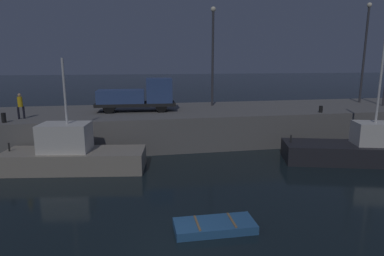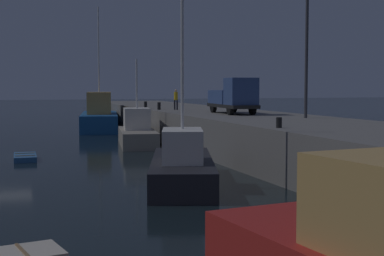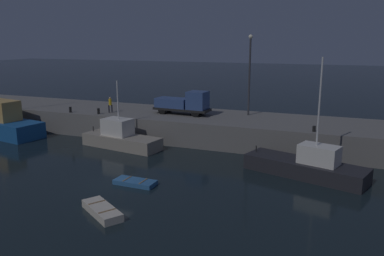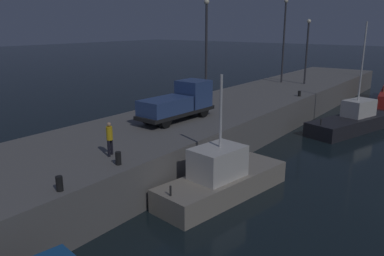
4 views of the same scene
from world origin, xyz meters
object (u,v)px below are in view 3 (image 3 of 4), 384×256
at_px(fishing_boat_orange, 307,166).
at_px(lamp_post_west, 250,69).
at_px(fishing_boat_white, 121,138).
at_px(dinghy_red_small, 102,210).
at_px(utility_truck, 184,103).
at_px(bollard_east, 70,110).
at_px(rowboat_white_mid, 135,182).
at_px(bollard_central, 314,129).
at_px(dockworker, 110,104).
at_px(bollard_west, 99,111).

xyz_separation_m(fishing_boat_orange, lamp_post_west, (-7.23, 10.39, 6.53)).
height_order(fishing_boat_white, fishing_boat_orange, fishing_boat_orange).
height_order(fishing_boat_orange, dinghy_red_small, fishing_boat_orange).
bearing_deg(fishing_boat_orange, utility_truck, 149.22).
xyz_separation_m(utility_truck, bollard_east, (-12.23, -3.57, -0.92)).
height_order(rowboat_white_mid, bollard_central, bollard_central).
relative_size(fishing_boat_white, rowboat_white_mid, 2.71).
xyz_separation_m(fishing_boat_white, rowboat_white_mid, (6.44, -8.45, -0.81)).
relative_size(lamp_post_west, dockworker, 4.83).
xyz_separation_m(dinghy_red_small, dockworker, (-10.95, 17.83, 3.26)).
relative_size(dinghy_red_small, dockworker, 2.07).
bearing_deg(rowboat_white_mid, dockworker, 129.05).
height_order(fishing_boat_white, utility_truck, fishing_boat_white).
distance_m(fishing_boat_orange, rowboat_white_mid, 13.21).
xyz_separation_m(fishing_boat_orange, dockworker, (-21.79, 6.22, 2.64)).
xyz_separation_m(lamp_post_west, bollard_central, (7.21, -5.53, -4.63)).
bearing_deg(utility_truck, dockworker, -166.54).
bearing_deg(lamp_post_west, fishing_boat_orange, -55.16).
relative_size(rowboat_white_mid, bollard_east, 5.03).
distance_m(fishing_boat_white, rowboat_white_mid, 10.66).
xyz_separation_m(dockworker, bollard_east, (-4.14, -1.64, -0.68)).
bearing_deg(lamp_post_west, rowboat_white_mid, -104.17).
xyz_separation_m(lamp_post_west, utility_truck, (-6.47, -2.23, -3.65)).
bearing_deg(dinghy_red_small, rowboat_white_mid, 97.19).
bearing_deg(fishing_boat_orange, bollard_central, 90.18).
relative_size(fishing_boat_orange, bollard_west, 15.40).
bearing_deg(lamp_post_west, bollard_east, -162.76).
height_order(dockworker, bollard_east, dockworker).
xyz_separation_m(dinghy_red_small, bollard_central, (10.83, 16.46, 2.52)).
xyz_separation_m(rowboat_white_mid, dinghy_red_small, (0.65, -5.13, 0.07)).
height_order(fishing_boat_orange, rowboat_white_mid, fishing_boat_orange).
distance_m(utility_truck, bollard_central, 14.11).
xyz_separation_m(dinghy_red_small, bollard_east, (-15.09, 16.19, 2.58)).
height_order(fishing_boat_white, bollard_east, fishing_boat_white).
xyz_separation_m(dockworker, bollard_west, (-0.67, -1.30, -0.68)).
relative_size(bollard_central, bollard_east, 0.82).
height_order(dinghy_red_small, dockworker, dockworker).
bearing_deg(fishing_boat_white, dockworker, 132.32).
bearing_deg(bollard_east, rowboat_white_mid, -37.45).
distance_m(utility_truck, bollard_west, 9.39).
bearing_deg(fishing_boat_white, lamp_post_west, 38.18).
relative_size(utility_truck, dockworker, 3.59).
bearing_deg(bollard_east, utility_truck, 16.29).
height_order(fishing_boat_white, dockworker, fishing_boat_white).
bearing_deg(bollard_central, fishing_boat_white, -170.86).
distance_m(lamp_post_west, utility_truck, 7.75).
bearing_deg(dinghy_red_small, fishing_boat_white, 117.54).
xyz_separation_m(rowboat_white_mid, lamp_post_west, (4.26, 16.86, 7.22)).
xyz_separation_m(fishing_boat_orange, bollard_east, (-25.93, 4.58, 1.96)).
bearing_deg(fishing_boat_orange, bollard_west, 167.64).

